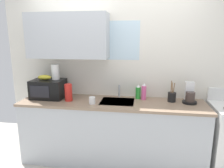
% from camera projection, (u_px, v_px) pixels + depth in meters
% --- Properties ---
extents(kitchen_wall_assembly, '(3.34, 0.42, 2.50)m').
position_uv_depth(kitchen_wall_assembly, '(106.00, 65.00, 3.08)').
color(kitchen_wall_assembly, silver).
rests_on(kitchen_wall_assembly, ground).
extents(counter_unit, '(2.57, 0.63, 0.90)m').
position_uv_depth(counter_unit, '(112.00, 131.00, 2.97)').
color(counter_unit, '#B2B7BC').
rests_on(counter_unit, ground).
extents(sink_faucet, '(0.03, 0.03, 0.18)m').
position_uv_depth(sink_faucet, '(119.00, 91.00, 3.07)').
color(sink_faucet, '#B2B5BA').
rests_on(sink_faucet, counter_unit).
extents(microwave, '(0.46, 0.35, 0.27)m').
position_uv_depth(microwave, '(48.00, 89.00, 3.02)').
color(microwave, black).
rests_on(microwave, counter_unit).
extents(banana_bunch, '(0.20, 0.11, 0.07)m').
position_uv_depth(banana_bunch, '(45.00, 77.00, 2.99)').
color(banana_bunch, gold).
rests_on(banana_bunch, microwave).
extents(paper_towel_roll, '(0.11, 0.11, 0.22)m').
position_uv_depth(paper_towel_roll, '(55.00, 72.00, 3.00)').
color(paper_towel_roll, white).
rests_on(paper_towel_roll, microwave).
extents(coffee_maker, '(0.19, 0.21, 0.28)m').
position_uv_depth(coffee_maker, '(190.00, 95.00, 2.80)').
color(coffee_maker, black).
rests_on(coffee_maker, counter_unit).
extents(dish_soap_bottle_green, '(0.07, 0.07, 0.21)m').
position_uv_depth(dish_soap_bottle_green, '(138.00, 92.00, 2.99)').
color(dish_soap_bottle_green, green).
rests_on(dish_soap_bottle_green, counter_unit).
extents(dish_soap_bottle_pink, '(0.07, 0.07, 0.24)m').
position_uv_depth(dish_soap_bottle_pink, '(144.00, 92.00, 2.94)').
color(dish_soap_bottle_pink, '#E55999').
rests_on(dish_soap_bottle_pink, counter_unit).
extents(cereal_canister, '(0.10, 0.10, 0.24)m').
position_uv_depth(cereal_canister, '(68.00, 92.00, 2.88)').
color(cereal_canister, red).
rests_on(cereal_canister, counter_unit).
extents(mug_white, '(0.08, 0.08, 0.09)m').
position_uv_depth(mug_white, '(92.00, 100.00, 2.76)').
color(mug_white, white).
rests_on(mug_white, counter_unit).
extents(utensil_crock, '(0.11, 0.11, 0.29)m').
position_uv_depth(utensil_crock, '(172.00, 97.00, 2.85)').
color(utensil_crock, black).
rests_on(utensil_crock, counter_unit).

